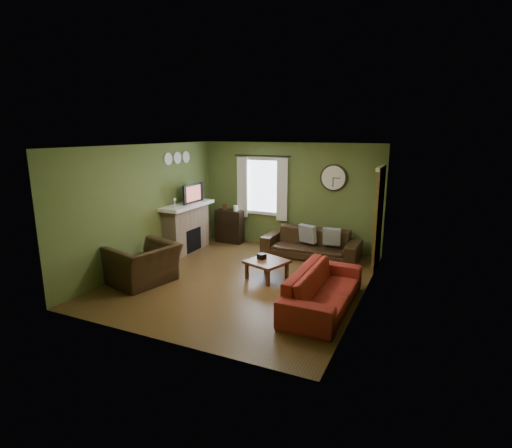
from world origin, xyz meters
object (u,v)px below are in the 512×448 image
at_px(armchair, 144,264).
at_px(coffee_table, 267,269).
at_px(sofa_brown, 311,243).
at_px(sofa_red, 323,289).

height_order(armchair, coffee_table, armchair).
distance_m(sofa_brown, coffee_table, 1.77).
relative_size(sofa_red, coffee_table, 3.17).
xyz_separation_m(sofa_brown, coffee_table, (-0.37, -1.73, -0.14)).
bearing_deg(sofa_brown, coffee_table, -102.12).
height_order(sofa_red, coffee_table, sofa_red).
relative_size(sofa_red, armchair, 1.90).
distance_m(armchair, coffee_table, 2.39).
bearing_deg(coffee_table, sofa_brown, 77.88).
xyz_separation_m(sofa_red, coffee_table, (-1.37, 0.83, -0.14)).
bearing_deg(sofa_red, armchair, 96.26).
xyz_separation_m(sofa_brown, armchair, (-2.43, -2.93, 0.06)).
xyz_separation_m(sofa_brown, sofa_red, (1.00, -2.55, -0.00)).
bearing_deg(sofa_red, sofa_brown, 21.31).
height_order(sofa_brown, coffee_table, sofa_brown).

